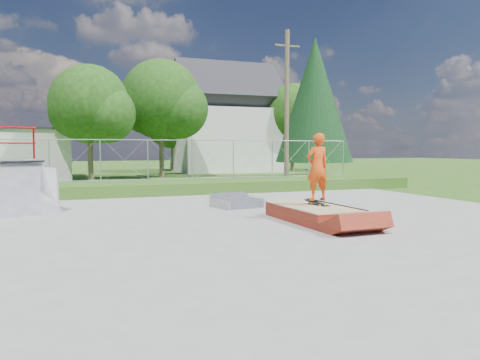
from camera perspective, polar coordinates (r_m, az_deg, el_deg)
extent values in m
plane|color=#295317|center=(10.85, -1.73, -6.39)|extent=(120.00, 120.00, 0.00)
cube|color=gray|center=(10.84, -1.73, -6.29)|extent=(20.00, 16.00, 0.04)
cube|color=#295317|center=(19.97, -10.66, -0.97)|extent=(24.00, 3.00, 0.50)
cube|color=maroon|center=(12.47, 8.79, -4.14)|extent=(1.43, 2.89, 0.40)
cube|color=tan|center=(12.44, 8.80, -3.17)|extent=(1.45, 2.91, 0.03)
cube|color=black|center=(12.60, 9.36, -2.81)|extent=(0.39, 0.82, 0.13)
imported|color=#E14912|center=(12.52, 9.41, 1.24)|extent=(0.68, 0.47, 1.78)
cube|color=silver|center=(38.19, -1.69, 4.81)|extent=(8.00, 6.00, 5.00)
cube|color=#28282C|center=(38.39, -1.70, 9.90)|extent=(8.40, 6.08, 6.08)
cylinder|color=brown|center=(24.75, 5.72, 8.72)|extent=(0.24, 0.24, 8.00)
cylinder|color=brown|center=(28.14, -17.76, 2.32)|extent=(0.30, 0.30, 2.45)
sphere|color=#18390F|center=(28.23, -17.89, 8.79)|extent=(4.48, 4.48, 4.48)
sphere|color=#18390F|center=(27.69, -16.06, 7.77)|extent=(3.36, 3.36, 3.36)
cylinder|color=brown|center=(30.68, -9.53, 2.91)|extent=(0.30, 0.30, 2.80)
sphere|color=#18390F|center=(30.83, -9.61, 9.68)|extent=(5.12, 5.12, 5.12)
sphere|color=#18390F|center=(30.35, -7.56, 8.58)|extent=(3.84, 3.84, 3.84)
cylinder|color=brown|center=(38.31, 6.40, 3.01)|extent=(0.30, 0.30, 2.62)
sphere|color=#18390F|center=(38.41, 6.44, 8.11)|extent=(4.80, 4.80, 4.80)
sphere|color=#18390F|center=(38.26, 8.05, 7.21)|extent=(3.60, 3.60, 3.60)
cylinder|color=brown|center=(39.03, -8.21, 2.63)|extent=(0.30, 0.30, 2.10)
sphere|color=#18390F|center=(39.06, -8.25, 6.63)|extent=(3.84, 3.84, 3.84)
sphere|color=#18390F|center=(38.74, -7.05, 5.96)|extent=(2.88, 2.88, 2.88)
cylinder|color=brown|center=(31.23, 8.98, 1.46)|extent=(0.28, 0.28, 1.20)
cone|color=black|center=(31.35, 9.07, 9.61)|extent=(5.04, 5.04, 8.10)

